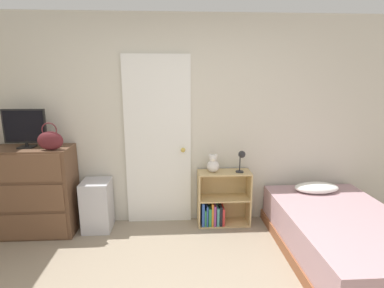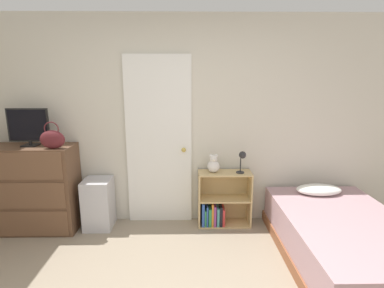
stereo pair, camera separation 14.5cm
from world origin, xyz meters
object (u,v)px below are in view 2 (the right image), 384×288
object	(u,v)px
dresser	(34,189)
bookshelf	(220,204)
teddy_bear	(213,165)
desk_lamp	(242,158)
storage_bin	(99,203)
bed	(345,240)
tv	(28,127)
handbag	(52,139)

from	to	relation	value
dresser	bookshelf	distance (m)	2.26
teddy_bear	desk_lamp	world-z (taller)	desk_lamp
bookshelf	storage_bin	bearing A→B (deg)	-178.28
dresser	storage_bin	world-z (taller)	dresser
bed	teddy_bear	bearing A→B (deg)	147.67
tv	bed	world-z (taller)	tv
bookshelf	teddy_bear	distance (m)	0.52
teddy_bear	bed	size ratio (longest dim) A/B	0.12
handbag	desk_lamp	bearing A→B (deg)	4.62
storage_bin	bookshelf	xyz separation A→B (m)	(1.50, 0.05, -0.04)
dresser	bed	size ratio (longest dim) A/B	0.55
handbag	bed	xyz separation A→B (m)	(3.07, -0.59, -0.92)
bed	desk_lamp	bearing A→B (deg)	140.45
bookshelf	desk_lamp	xyz separation A→B (m)	(0.25, -0.04, 0.61)
handbag	teddy_bear	size ratio (longest dim) A/B	1.34
teddy_bear	dresser	bearing A→B (deg)	-177.73
storage_bin	bookshelf	bearing A→B (deg)	1.72
handbag	teddy_bear	xyz separation A→B (m)	(1.81, 0.21, -0.37)
tv	teddy_bear	xyz separation A→B (m)	(2.14, 0.07, -0.49)
storage_bin	bed	world-z (taller)	storage_bin
dresser	tv	xyz separation A→B (m)	(0.02, 0.01, 0.75)
bookshelf	dresser	bearing A→B (deg)	-177.73
dresser	storage_bin	distance (m)	0.77
storage_bin	desk_lamp	distance (m)	1.84
desk_lamp	tv	bearing A→B (deg)	-179.19
teddy_bear	bed	bearing A→B (deg)	-32.33
tv	handbag	size ratio (longest dim) A/B	1.53
teddy_bear	desk_lamp	size ratio (longest dim) A/B	0.84
handbag	bookshelf	xyz separation A→B (m)	(1.90, 0.22, -0.88)
bookshelf	bed	size ratio (longest dim) A/B	0.37
storage_bin	handbag	bearing A→B (deg)	-157.09
storage_bin	teddy_bear	bearing A→B (deg)	1.68
teddy_bear	bed	world-z (taller)	teddy_bear
bookshelf	teddy_bear	size ratio (longest dim) A/B	3.02
dresser	handbag	size ratio (longest dim) A/B	3.42
tv	storage_bin	bearing A→B (deg)	2.45
bed	handbag	bearing A→B (deg)	169.20
tv	bookshelf	size ratio (longest dim) A/B	0.68
handbag	bookshelf	bearing A→B (deg)	6.45
tv	teddy_bear	distance (m)	2.19
desk_lamp	bed	xyz separation A→B (m)	(0.92, -0.76, -0.65)
storage_bin	desk_lamp	world-z (taller)	desk_lamp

